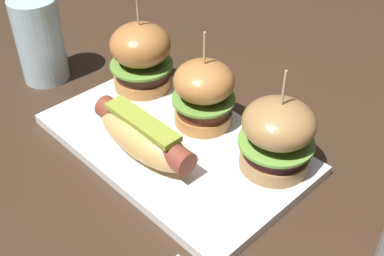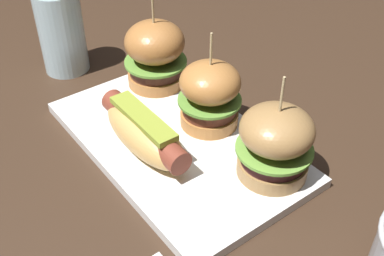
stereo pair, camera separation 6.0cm
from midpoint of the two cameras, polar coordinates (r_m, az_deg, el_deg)
ground_plane at (r=0.66m, az=-4.82°, el=-2.41°), size 3.00×3.00×0.00m
platter_main at (r=0.65m, az=-4.85°, el=-1.94°), size 0.36×0.21×0.01m
hot_dog at (r=0.61m, az=-8.66°, el=-1.00°), size 0.17×0.06×0.05m
slider_left at (r=0.73m, az=-8.46°, el=8.41°), size 0.10×0.10×0.15m
slider_center at (r=0.65m, az=-1.37°, el=4.15°), size 0.09×0.09×0.14m
slider_right at (r=0.58m, az=7.22°, el=-1.01°), size 0.09×0.09×0.14m
water_glass at (r=0.81m, az=-19.77°, el=9.74°), size 0.07×0.07×0.14m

